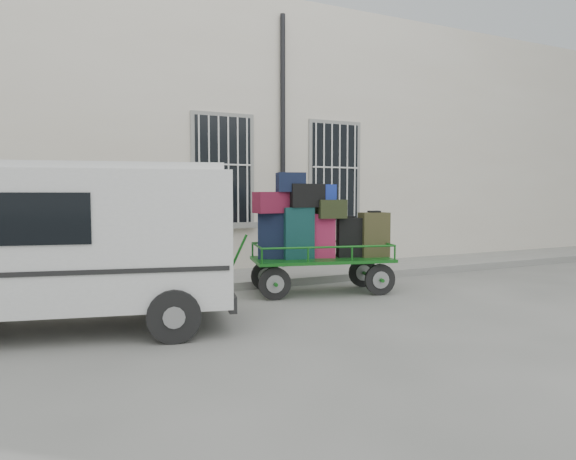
% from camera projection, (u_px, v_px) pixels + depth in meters
% --- Properties ---
extents(ground, '(80.00, 80.00, 0.00)m').
position_uv_depth(ground, '(306.00, 302.00, 8.32)').
color(ground, '#62625E').
rests_on(ground, ground).
extents(building, '(24.00, 5.15, 6.00)m').
position_uv_depth(building, '(206.00, 145.00, 13.05)').
color(building, beige).
rests_on(building, ground).
extents(sidewalk, '(24.00, 1.70, 0.15)m').
position_uv_depth(sidewalk, '(255.00, 277.00, 10.29)').
color(sidewalk, gray).
rests_on(sidewalk, ground).
extents(luggage_cart, '(2.88, 1.61, 2.12)m').
position_uv_depth(luggage_cart, '(317.00, 233.00, 8.99)').
color(luggage_cart, black).
rests_on(luggage_cart, ground).
extents(van, '(4.48, 2.66, 2.12)m').
position_uv_depth(van, '(63.00, 236.00, 6.51)').
color(van, silver).
rests_on(van, ground).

